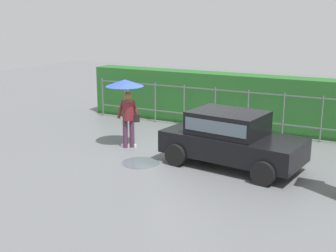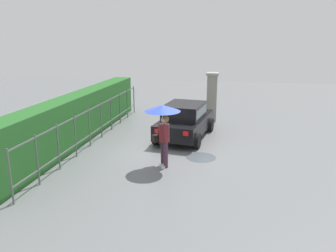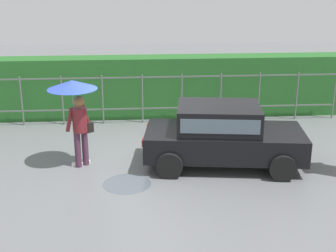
% 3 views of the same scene
% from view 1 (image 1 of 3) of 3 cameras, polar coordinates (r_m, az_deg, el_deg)
% --- Properties ---
extents(ground_plane, '(40.00, 40.00, 0.00)m').
position_cam_1_polar(ground_plane, '(12.81, 1.86, -3.84)').
color(ground_plane, slate).
extents(car, '(3.90, 2.25, 1.48)m').
position_cam_1_polar(car, '(11.88, 8.04, -1.38)').
color(car, black).
rests_on(car, ground).
extents(pedestrian, '(1.14, 1.14, 2.08)m').
position_cam_1_polar(pedestrian, '(13.35, -5.40, 3.98)').
color(pedestrian, '#47283D').
rests_on(pedestrian, ground).
extents(fence_section, '(10.83, 0.05, 1.50)m').
position_cam_1_polar(fence_section, '(15.42, 8.13, 2.30)').
color(fence_section, '#59605B').
rests_on(fence_section, ground).
extents(hedge_row, '(11.78, 0.90, 1.90)m').
position_cam_1_polar(hedge_row, '(16.11, 9.05, 3.22)').
color(hedge_row, '#235B23').
rests_on(hedge_row, ground).
extents(puddle_near, '(1.07, 1.07, 0.00)m').
position_cam_1_polar(puddle_near, '(12.23, -3.56, -4.74)').
color(puddle_near, '#4C545B').
rests_on(puddle_near, ground).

